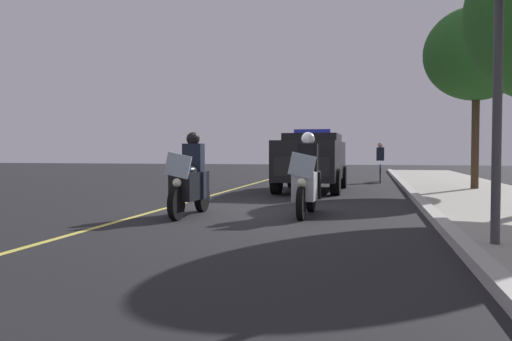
{
  "coord_description": "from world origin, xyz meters",
  "views": [
    {
      "loc": [
        11.09,
        2.44,
        1.32
      ],
      "look_at": [
        -0.03,
        0.0,
        0.9
      ],
      "focal_mm": 36.59,
      "sensor_mm": 36.0,
      "label": 1
    }
  ],
  "objects": [
    {
      "name": "ground_plane",
      "position": [
        0.0,
        0.0,
        0.0
      ],
      "size": [
        80.0,
        80.0,
        0.0
      ],
      "primitive_type": "plane",
      "color": "black"
    },
    {
      "name": "curb_strip",
      "position": [
        0.0,
        3.66,
        0.07
      ],
      "size": [
        48.0,
        0.24,
        0.15
      ],
      "primitive_type": "cube",
      "color": "#B7B5AD",
      "rests_on": "ground"
    },
    {
      "name": "lane_stripe_center",
      "position": [
        0.0,
        -2.18,
        0.0
      ],
      "size": [
        48.0,
        0.12,
        0.01
      ],
      "primitive_type": "cube",
      "color": "#E0D14C",
      "rests_on": "ground"
    },
    {
      "name": "police_motorcycle_lead_left",
      "position": [
        0.99,
        -1.15,
        0.7
      ],
      "size": [
        2.14,
        0.56,
        1.72
      ],
      "color": "black",
      "rests_on": "ground"
    },
    {
      "name": "police_motorcycle_lead_right",
      "position": [
        0.44,
        1.17,
        0.7
      ],
      "size": [
        2.14,
        0.56,
        1.72
      ],
      "color": "black",
      "rests_on": "ground"
    },
    {
      "name": "police_suv",
      "position": [
        -6.21,
        0.55,
        1.07
      ],
      "size": [
        4.93,
        2.14,
        2.05
      ],
      "color": "black",
      "rests_on": "ground"
    },
    {
      "name": "cyclist_background",
      "position": [
        -11.55,
        2.86,
        0.84
      ],
      "size": [
        1.76,
        0.32,
        1.69
      ],
      "color": "black",
      "rests_on": "ground"
    },
    {
      "name": "traffic_light",
      "position": [
        3.76,
        4.06,
        3.15
      ],
      "size": [
        0.38,
        0.28,
        4.19
      ],
      "color": "#38383D",
      "rests_on": "sidewalk_strip"
    },
    {
      "name": "tree_far_back",
      "position": [
        -7.1,
        5.79,
        4.48
      ],
      "size": [
        3.36,
        3.36,
        5.92
      ],
      "color": "#42301E",
      "rests_on": "sidewalk_strip"
    }
  ]
}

